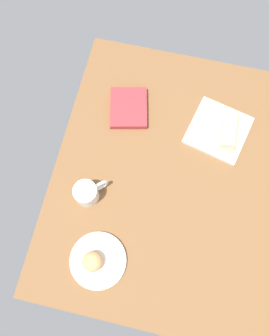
% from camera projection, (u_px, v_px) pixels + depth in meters
% --- Properties ---
extents(dining_table, '(1.10, 0.90, 0.04)m').
position_uv_depth(dining_table, '(171.00, 178.00, 1.28)').
color(dining_table, brown).
rests_on(dining_table, ground).
extents(round_plate, '(0.20, 0.20, 0.01)m').
position_uv_depth(round_plate, '(98.00, 260.00, 1.17)').
color(round_plate, silver).
rests_on(round_plate, dining_table).
extents(scone_pastry, '(0.08, 0.08, 0.05)m').
position_uv_depth(scone_pastry, '(92.00, 262.00, 1.13)').
color(scone_pastry, tan).
rests_on(scone_pastry, round_plate).
extents(square_plate, '(0.27, 0.27, 0.02)m').
position_uv_depth(square_plate, '(218.00, 130.00, 1.31)').
color(square_plate, white).
rests_on(square_plate, dining_table).
extents(sauce_cup, '(0.05, 0.05, 0.02)m').
position_uv_depth(sauce_cup, '(208.00, 122.00, 1.30)').
color(sauce_cup, silver).
rests_on(sauce_cup, square_plate).
extents(breakfast_wrap, '(0.14, 0.07, 0.06)m').
position_uv_depth(breakfast_wrap, '(230.00, 131.00, 1.27)').
color(breakfast_wrap, beige).
rests_on(breakfast_wrap, square_plate).
extents(book_stack, '(0.21, 0.18, 0.03)m').
position_uv_depth(book_stack, '(129.00, 108.00, 1.34)').
color(book_stack, '#A53338').
rests_on(book_stack, dining_table).
extents(coffee_mug, '(0.11, 0.11, 0.09)m').
position_uv_depth(coffee_mug, '(87.00, 193.00, 1.20)').
color(coffee_mug, white).
rests_on(coffee_mug, dining_table).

